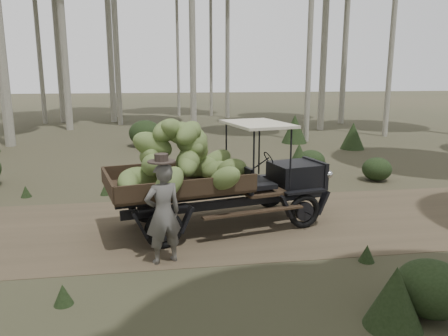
{
  "coord_description": "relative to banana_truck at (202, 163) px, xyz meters",
  "views": [
    {
      "loc": [
        0.88,
        -8.6,
        3.13
      ],
      "look_at": [
        2.19,
        -0.04,
        1.23
      ],
      "focal_mm": 35.0,
      "sensor_mm": 36.0,
      "label": 1
    }
  ],
  "objects": [
    {
      "name": "farmer",
      "position": [
        -0.81,
        -1.53,
        -0.48
      ],
      "size": [
        0.73,
        0.61,
        1.86
      ],
      "rotation": [
        0.0,
        0.0,
        3.51
      ],
      "color": "#595652",
      "rests_on": "ground"
    },
    {
      "name": "dirt_track",
      "position": [
        -1.73,
        0.16,
        -1.35
      ],
      "size": [
        70.0,
        4.0,
        0.01
      ],
      "primitive_type": "cube",
      "color": "brown",
      "rests_on": "ground"
    },
    {
      "name": "banana_truck",
      "position": [
        0.0,
        0.0,
        0.0
      ],
      "size": [
        4.83,
        2.82,
        2.37
      ],
      "rotation": [
        0.0,
        0.0,
        0.22
      ],
      "color": "black",
      "rests_on": "ground"
    },
    {
      "name": "ground",
      "position": [
        -1.73,
        0.16,
        -1.36
      ],
      "size": [
        120.0,
        120.0,
        0.0
      ],
      "primitive_type": "plane",
      "color": "#473D2B",
      "rests_on": "ground"
    },
    {
      "name": "undergrowth",
      "position": [
        -2.11,
        -1.03,
        -0.81
      ],
      "size": [
        21.22,
        23.61,
        1.37
      ],
      "color": "#233319",
      "rests_on": "ground"
    }
  ]
}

